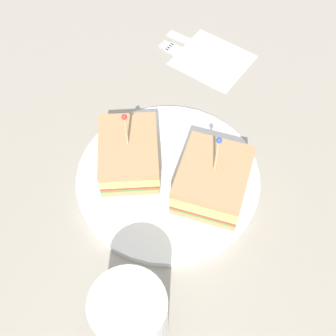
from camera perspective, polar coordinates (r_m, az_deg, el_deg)
ground_plane at (r=62.52cm, az=0.00°, el=-2.06°), size 104.31×104.31×2.00cm
plate at (r=61.18cm, az=0.00°, el=-1.31°), size 24.40×24.40×1.14cm
sandwich_half_front at (r=57.85cm, az=5.72°, el=-1.20°), size 9.02×10.23×11.33cm
sandwich_half_back at (r=59.86cm, az=-5.03°, el=1.50°), size 11.01×12.19×10.25cm
drink_glass at (r=49.79cm, az=-4.58°, el=-18.37°), size 7.58×7.58×10.54cm
napkin at (r=76.33cm, az=5.56°, el=13.24°), size 13.24×12.43×0.15cm
fork at (r=76.69cm, az=2.31°, el=13.85°), size 13.25×4.42×0.35cm
knife at (r=78.51cm, az=3.84°, el=15.00°), size 13.39×3.65×0.35cm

